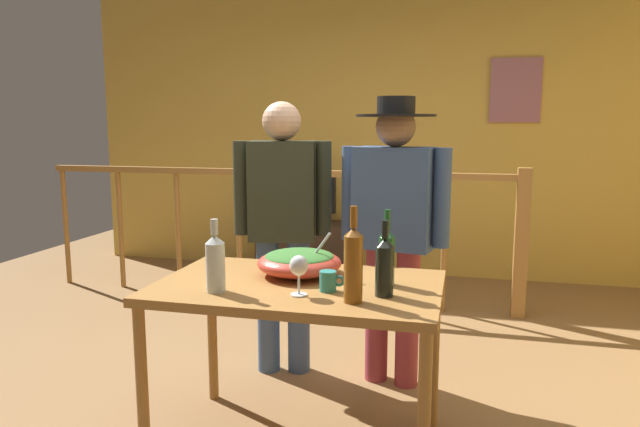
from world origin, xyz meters
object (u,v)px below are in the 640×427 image
object	(u,v)px
flat_screen_tv	(305,195)
salad_bowl	(299,261)
stair_railing	(334,217)
mug_teal	(329,281)
person_standing_right	(394,217)
framed_picture	(516,90)
wine_bottle_green	(387,256)
wine_glass	(299,267)
wine_bottle_dark	(384,266)
wine_bottle_clear	(215,262)
serving_table	(298,301)
tv_console	(306,249)
person_standing_left	(283,217)
wine_bottle_amber	(353,263)

from	to	relation	value
flat_screen_tv	salad_bowl	bearing A→B (deg)	-74.82
stair_railing	mug_teal	bearing A→B (deg)	-77.88
salad_bowl	person_standing_right	bearing A→B (deg)	61.30
framed_picture	wine_bottle_green	size ratio (longest dim) A/B	1.73
mug_teal	wine_glass	bearing A→B (deg)	-139.31
framed_picture	wine_bottle_dark	world-z (taller)	framed_picture
framed_picture	wine_bottle_clear	world-z (taller)	framed_picture
flat_screen_tv	wine_bottle_dark	distance (m)	3.22
wine_bottle_clear	person_standing_right	distance (m)	1.16
serving_table	wine_bottle_clear	xyz separation A→B (m)	(-0.30, -0.21, 0.21)
flat_screen_tv	salad_bowl	xyz separation A→B (m)	(0.75, -2.77, 0.05)
serving_table	wine_bottle_clear	bearing A→B (deg)	-144.86
wine_bottle_green	tv_console	bearing A→B (deg)	112.08
salad_bowl	person_standing_left	xyz separation A→B (m)	(-0.29, 0.65, 0.09)
person_standing_left	tv_console	bearing A→B (deg)	-88.82
serving_table	wine_bottle_dark	world-z (taller)	wine_bottle_dark
wine_glass	wine_bottle_amber	world-z (taller)	wine_bottle_amber
flat_screen_tv	wine_bottle_amber	world-z (taller)	wine_bottle_amber
stair_railing	person_standing_right	distance (m)	1.52
stair_railing	tv_console	distance (m)	1.03
tv_console	wine_bottle_dark	world-z (taller)	wine_bottle_dark
wine_bottle_dark	wine_bottle_amber	world-z (taller)	wine_bottle_amber
wine_bottle_clear	salad_bowl	bearing A→B (deg)	52.40
framed_picture	wine_bottle_clear	distance (m)	3.80
wine_glass	wine_bottle_clear	bearing A→B (deg)	-174.81
serving_table	person_standing_left	bearing A→B (deg)	112.37
wine_glass	wine_bottle_dark	world-z (taller)	wine_bottle_dark
serving_table	salad_bowl	bearing A→B (deg)	104.05
framed_picture	person_standing_right	bearing A→B (deg)	-107.79
serving_table	person_standing_left	size ratio (longest dim) A/B	0.78
person_standing_right	wine_bottle_dark	bearing A→B (deg)	105.54
mug_teal	stair_railing	bearing A→B (deg)	102.12
stair_railing	wine_bottle_green	world-z (taller)	stair_railing
salad_bowl	person_standing_left	size ratio (longest dim) A/B	0.24
wine_bottle_green	stair_railing	bearing A→B (deg)	108.66
wine_bottle_clear	mug_teal	xyz separation A→B (m)	(0.45, 0.12, -0.08)
framed_picture	mug_teal	world-z (taller)	framed_picture
salad_bowl	mug_teal	bearing A→B (deg)	-49.23
tv_console	person_standing_left	xyz separation A→B (m)	(0.46, -2.15, 0.67)
wine_glass	wine_bottle_dark	size ratio (longest dim) A/B	0.54
wine_bottle_green	person_standing_right	distance (m)	0.71
stair_railing	wine_bottle_clear	world-z (taller)	stair_railing
wine_glass	serving_table	bearing A→B (deg)	107.02
wine_bottle_green	person_standing_left	distance (m)	1.00
stair_railing	salad_bowl	size ratio (longest dim) A/B	10.45
wine_glass	mug_teal	bearing A→B (deg)	40.69
framed_picture	mug_teal	distance (m)	3.57
flat_screen_tv	wine_bottle_amber	size ratio (longest dim) A/B	1.59
stair_railing	tv_console	size ratio (longest dim) A/B	4.51
wine_glass	mug_teal	world-z (taller)	wine_glass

